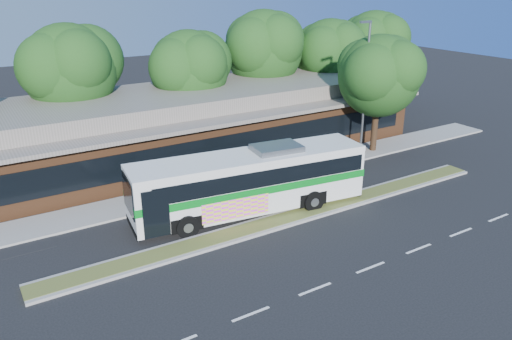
# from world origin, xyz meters

# --- Properties ---
(ground) EXTENTS (120.00, 120.00, 0.00)m
(ground) POSITION_xyz_m (0.00, 0.00, 0.00)
(ground) COLOR black
(ground) RESTS_ON ground
(median_strip) EXTENTS (26.00, 1.10, 0.15)m
(median_strip) POSITION_xyz_m (0.00, 0.60, 0.07)
(median_strip) COLOR #505C27
(median_strip) RESTS_ON ground
(sidewalk) EXTENTS (44.00, 2.60, 0.12)m
(sidewalk) POSITION_xyz_m (0.00, 6.40, 0.06)
(sidewalk) COLOR gray
(sidewalk) RESTS_ON ground
(plaza_building) EXTENTS (33.20, 11.20, 4.45)m
(plaza_building) POSITION_xyz_m (0.00, 12.99, 2.13)
(plaza_building) COLOR brown
(plaza_building) RESTS_ON ground
(lamp_post) EXTENTS (0.93, 0.18, 9.07)m
(lamp_post) POSITION_xyz_m (9.56, 6.00, 4.90)
(lamp_post) COLOR slate
(lamp_post) RESTS_ON ground
(tree_bg_b) EXTENTS (6.69, 6.00, 9.00)m
(tree_bg_b) POSITION_xyz_m (-6.57, 16.14, 6.14)
(tree_bg_b) COLOR black
(tree_bg_b) RESTS_ON ground
(tree_bg_c) EXTENTS (6.24, 5.60, 8.26)m
(tree_bg_c) POSITION_xyz_m (1.40, 15.13, 5.59)
(tree_bg_c) COLOR black
(tree_bg_c) RESTS_ON ground
(tree_bg_d) EXTENTS (6.91, 6.20, 9.37)m
(tree_bg_d) POSITION_xyz_m (8.45, 16.15, 6.42)
(tree_bg_d) COLOR black
(tree_bg_d) RESTS_ON ground
(tree_bg_e) EXTENTS (6.47, 5.80, 8.50)m
(tree_bg_e) POSITION_xyz_m (14.42, 15.14, 5.74)
(tree_bg_e) COLOR black
(tree_bg_e) RESTS_ON ground
(tree_bg_f) EXTENTS (6.69, 6.00, 8.92)m
(tree_bg_f) POSITION_xyz_m (20.43, 16.14, 6.06)
(tree_bg_f) COLOR black
(tree_bg_f) RESTS_ON ground
(transit_bus) EXTENTS (12.69, 4.22, 3.50)m
(transit_bus) POSITION_xyz_m (-1.51, 2.39, 1.95)
(transit_bus) COLOR silver
(transit_bus) RESTS_ON ground
(sidewalk_tree) EXTENTS (6.20, 5.56, 8.17)m
(sidewalk_tree) POSITION_xyz_m (11.40, 6.33, 5.53)
(sidewalk_tree) COLOR black
(sidewalk_tree) RESTS_ON ground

